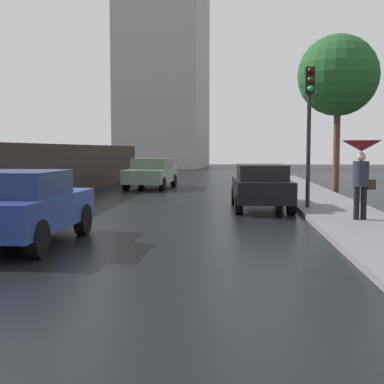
# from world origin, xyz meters

# --- Properties ---
(car_black_near_kerb) EXTENTS (1.80, 3.96, 1.39)m
(car_black_near_kerb) POSITION_xyz_m (2.96, 11.97, 0.72)
(car_black_near_kerb) COLOR black
(car_black_near_kerb) RESTS_ON ground
(car_blue_far_ahead) EXTENTS (1.92, 3.87, 1.44)m
(car_blue_far_ahead) POSITION_xyz_m (-2.01, 5.66, 0.75)
(car_blue_far_ahead) COLOR navy
(car_blue_far_ahead) RESTS_ON ground
(car_green_behind_camera) EXTENTS (2.11, 4.25, 1.42)m
(car_green_behind_camera) POSITION_xyz_m (-1.66, 20.31, 0.75)
(car_green_behind_camera) COLOR slate
(car_green_behind_camera) RESTS_ON ground
(pedestrian_with_umbrella_near) EXTENTS (0.93, 0.93, 1.92)m
(pedestrian_with_umbrella_near) POSITION_xyz_m (5.17, 8.81, 1.62)
(pedestrian_with_umbrella_near) COLOR black
(pedestrian_with_umbrella_near) RESTS_ON sidewalk_strip
(traffic_light) EXTENTS (0.26, 0.39, 4.06)m
(traffic_light) POSITION_xyz_m (4.29, 11.39, 2.97)
(traffic_light) COLOR black
(traffic_light) RESTS_ON sidewalk_strip
(street_tree_near) EXTENTS (3.40, 3.40, 6.64)m
(street_tree_near) POSITION_xyz_m (6.53, 18.68, 4.92)
(street_tree_near) COLOR #4C3823
(street_tree_near) RESTS_ON ground
(distant_tower) EXTENTS (8.88, 10.26, 29.66)m
(distant_tower) POSITION_xyz_m (-4.67, 49.14, 14.83)
(distant_tower) COLOR #9E9993
(distant_tower) RESTS_ON ground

